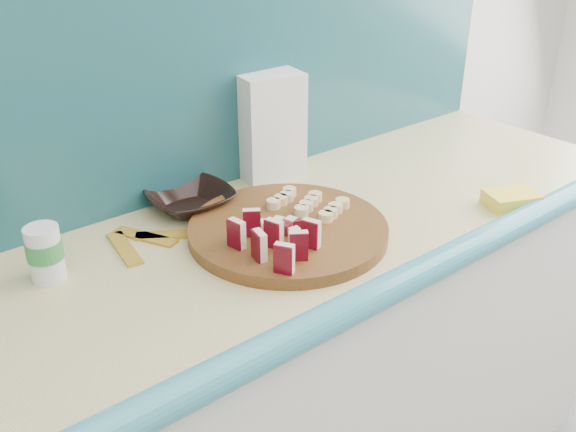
# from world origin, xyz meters

# --- Properties ---
(kitchen_counter) EXTENTS (2.20, 0.63, 0.91)m
(kitchen_counter) POSITION_xyz_m (0.10, 1.50, 0.46)
(kitchen_counter) COLOR white
(kitchen_counter) RESTS_ON ground
(backsplash) EXTENTS (2.20, 0.02, 0.50)m
(backsplash) POSITION_xyz_m (0.10, 1.79, 1.16)
(backsplash) COLOR teal
(backsplash) RESTS_ON kitchen_counter
(cutting_board) EXTENTS (0.54, 0.54, 0.03)m
(cutting_board) POSITION_xyz_m (0.23, 1.47, 0.92)
(cutting_board) COLOR #4D2B10
(cutting_board) RESTS_ON kitchen_counter
(apple_wedges) EXTENTS (0.14, 0.19, 0.06)m
(apple_wedges) POSITION_xyz_m (0.14, 1.40, 0.96)
(apple_wedges) COLOR beige
(apple_wedges) RESTS_ON cutting_board
(apple_chunks) EXTENTS (0.07, 0.06, 0.02)m
(apple_chunks) POSITION_xyz_m (0.21, 1.46, 0.95)
(apple_chunks) COLOR beige
(apple_chunks) RESTS_ON cutting_board
(banana_slices) EXTENTS (0.15, 0.17, 0.02)m
(banana_slices) POSITION_xyz_m (0.32, 1.50, 0.95)
(banana_slices) COLOR #D8C084
(banana_slices) RESTS_ON cutting_board
(brown_bowl) EXTENTS (0.19, 0.19, 0.05)m
(brown_bowl) POSITION_xyz_m (0.14, 1.71, 0.93)
(brown_bowl) COLOR black
(brown_bowl) RESTS_ON kitchen_counter
(flour_bag) EXTENTS (0.17, 0.13, 0.26)m
(flour_bag) POSITION_xyz_m (0.40, 1.75, 1.04)
(flour_bag) COLOR silver
(flour_bag) RESTS_ON kitchen_counter
(canister) EXTENTS (0.07, 0.07, 0.11)m
(canister) POSITION_xyz_m (-0.21, 1.62, 0.97)
(canister) COLOR silver
(canister) RESTS_ON kitchen_counter
(sponge) EXTENTS (0.14, 0.12, 0.03)m
(sponge) POSITION_xyz_m (0.72, 1.26, 0.93)
(sponge) COLOR yellow
(sponge) RESTS_ON kitchen_counter
(banana_peel) EXTENTS (0.20, 0.17, 0.01)m
(banana_peel) POSITION_xyz_m (-0.01, 1.64, 0.91)
(banana_peel) COLOR gold
(banana_peel) RESTS_ON kitchen_counter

